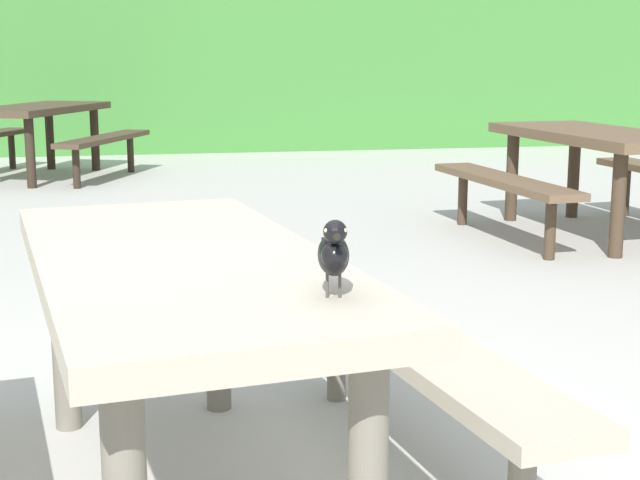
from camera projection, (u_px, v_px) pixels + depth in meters
hedge_wall at (132, 62)px, 12.37m from camera, size 28.00×1.25×2.28m
picnic_table_foreground at (182, 317)px, 2.63m from camera, size 1.91×1.94×0.74m
bird_grackle at (334, 253)px, 2.09m from camera, size 0.09×0.29×0.18m
picnic_table_mid_left at (595, 157)px, 6.65m from camera, size 1.83×1.86×0.74m
picnic_table_far_centre at (40, 124)px, 9.70m from camera, size 2.22×2.24×0.74m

